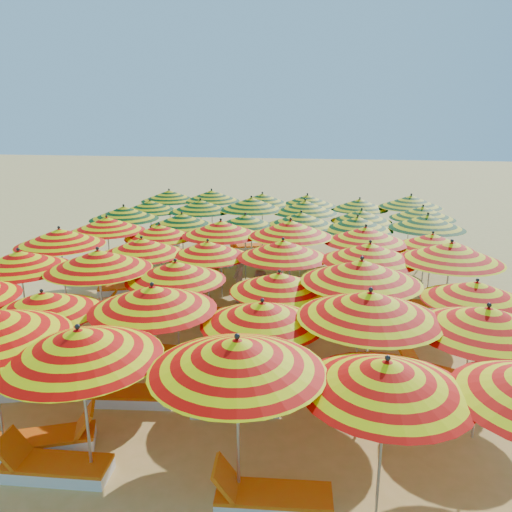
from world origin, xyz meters
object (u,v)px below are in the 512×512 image
Objects in this scene: umbrella_18 at (60,237)px; umbrella_19 at (142,246)px; lounger_11 at (126,289)px; lounger_13 at (405,306)px; umbrella_10 at (370,305)px; lounger_20 at (249,247)px; umbrella_7 at (43,303)px; lounger_1 at (54,467)px; umbrella_20 at (208,249)px; umbrella_16 at (361,271)px; umbrella_41 at (423,212)px; umbrella_36 at (150,206)px; umbrella_22 at (370,252)px; lounger_10 at (231,316)px; lounger_15 at (372,283)px; umbrella_33 at (301,219)px; umbrella_27 at (291,228)px; umbrella_43 at (212,196)px; umbrella_21 at (283,249)px; umbrella_15 at (279,282)px; umbrella_11 at (487,320)px; umbrella_29 at (432,241)px; lounger_0 at (46,440)px; lounger_21 at (371,252)px; umbrella_30 at (124,213)px; umbrella_35 at (427,222)px; umbrella_37 at (201,206)px; umbrella_17 at (476,291)px; umbrella_28 at (365,235)px; lounger_4 at (130,395)px; lounger_8 at (438,375)px; umbrella_13 at (98,260)px; umbrella_39 at (305,207)px; umbrella_23 at (451,252)px; umbrella_25 at (160,231)px; umbrella_32 at (245,221)px; lounger_6 at (46,344)px; umbrella_47 at (411,201)px; lounger_2 at (270,498)px; umbrella_34 at (357,223)px; umbrella_42 at (169,196)px; umbrella_44 at (262,199)px; umbrella_46 at (360,204)px; lounger_14 at (200,274)px; beachgoer_a at (239,281)px; umbrella_4 at (386,376)px; umbrella_26 at (221,228)px; lounger_3 at (29,387)px; beachgoer_b at (259,297)px; umbrella_9 at (262,313)px; umbrella_45 at (307,200)px; lounger_19 at (160,242)px; lounger_9 at (89,309)px; umbrella_24 at (107,224)px; lounger_17 at (213,260)px.

umbrella_18 is 2.43m from umbrella_19.
lounger_11 and lounger_13 have the same top height.
umbrella_10 is 1.75× the size of lounger_20.
umbrella_7 reaches higher than lounger_1.
umbrella_20 reaches higher than lounger_13.
umbrella_16 is 8.81m from umbrella_41.
umbrella_22 is at bearing -36.19° from umbrella_36.
lounger_10 is 0.99× the size of lounger_15.
umbrella_33 is 0.94× the size of umbrella_41.
umbrella_43 is at bearing 123.81° from umbrella_27.
umbrella_15 is at bearing -84.54° from umbrella_21.
umbrella_29 is (0.02, 6.13, -0.10)m from umbrella_11.
lounger_0 is 15.21m from lounger_21.
umbrella_19 is 4.61m from umbrella_30.
umbrella_35 reaches higher than umbrella_37.
umbrella_29 is (-0.28, 4.07, 0.08)m from umbrella_17.
umbrella_28 reaches higher than lounger_4.
lounger_8 is (5.78, -2.35, -1.96)m from umbrella_20.
umbrella_41 reaches higher than umbrella_20.
umbrella_13 is 11.91m from umbrella_41.
umbrella_30 is 1.48× the size of lounger_21.
umbrella_22 is 1.22× the size of umbrella_39.
umbrella_23 reaches higher than umbrella_25.
umbrella_41 is at bearing 26.42° from umbrella_33.
umbrella_32 reaches higher than lounger_6.
umbrella_39 is at bearing 89.24° from umbrella_27.
umbrella_43 is at bearing 120.69° from umbrella_16.
umbrella_17 is 10.14m from umbrella_47.
umbrella_34 is at bearing -102.85° from lounger_2.
umbrella_11 is 0.98× the size of umbrella_22.
umbrella_19 is at bearing 160.43° from umbrella_16.
umbrella_42 reaches higher than umbrella_30.
lounger_0 is (-1.37, -13.86, -2.12)m from umbrella_44.
umbrella_46 reaches higher than lounger_14.
beachgoer_a is (3.98, 4.14, 0.54)m from lounger_6.
umbrella_4 is 13.20m from umbrella_30.
umbrella_26 is 1.69× the size of lounger_3.
umbrella_21 is 6.82m from lounger_2.
umbrella_39 is (6.31, 6.33, -0.01)m from umbrella_18.
beachgoer_b is (3.42, 4.57, -1.29)m from umbrella_7.
umbrella_20 is 4.49m from lounger_14.
umbrella_9 is 1.90× the size of beachgoer_b.
lounger_10 is (-3.54, 4.35, -2.23)m from umbrella_10.
lounger_0 is (-3.24, -14.05, -2.09)m from umbrella_45.
lounger_10 and lounger_19 have the same top height.
umbrella_25 is at bearing -166.27° from umbrella_35.
umbrella_35 is 10.93m from lounger_9.
umbrella_24 is 4.91m from lounger_17.
umbrella_37 is (-8.02, 10.13, 0.00)m from umbrella_11.
umbrella_22 is 8.18m from lounger_9.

